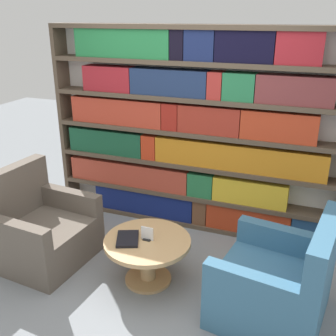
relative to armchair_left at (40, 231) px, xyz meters
The scene contains 7 objects.
ground_plane 1.26m from the armchair_left, 11.43° to the right, with size 14.00×14.00×0.00m, color gray.
bookshelf 1.92m from the armchair_left, 46.64° to the left, with size 3.33×0.30×2.27m.
armchair_left is the anchor object (origin of this frame).
armchair_right 2.36m from the armchair_left, ahead, with size 0.97×1.01×0.95m.
coffee_table 1.18m from the armchair_left, ahead, with size 0.80×0.80×0.45m.
table_sign 1.20m from the armchair_left, ahead, with size 0.12×0.06×0.13m.
stray_book 1.03m from the armchair_left, ahead, with size 0.29×0.33×0.03m.
Camera 1 is at (1.27, -2.55, 2.37)m, focal length 42.00 mm.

